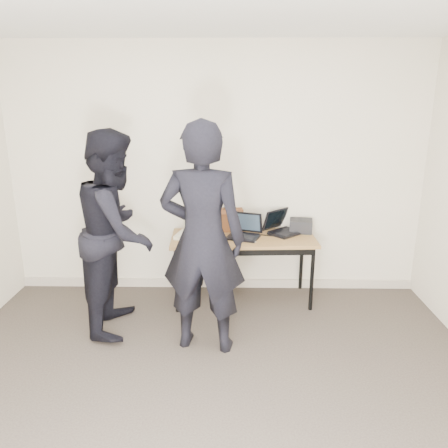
{
  "coord_description": "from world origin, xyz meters",
  "views": [
    {
      "loc": [
        0.17,
        -2.44,
        2.13
      ],
      "look_at": [
        0.1,
        1.6,
        0.95
      ],
      "focal_mm": 35.0,
      "sensor_mm": 36.0,
      "label": 1
    }
  ],
  "objects_px": {
    "desk": "(243,242)",
    "equipment_box": "(301,226)",
    "leather_satchel": "(226,219)",
    "person_typist": "(203,240)",
    "person_observer": "(117,232)",
    "laptop_center": "(245,232)",
    "laptop_right": "(282,228)",
    "laptop_beige": "(195,231)"
  },
  "relations": [
    {
      "from": "desk",
      "to": "equipment_box",
      "type": "distance_m",
      "value": 0.67
    },
    {
      "from": "desk",
      "to": "leather_satchel",
      "type": "relative_size",
      "value": 4.12
    },
    {
      "from": "person_typist",
      "to": "person_observer",
      "type": "xyz_separation_m",
      "value": [
        -0.82,
        0.38,
        -0.05
      ]
    },
    {
      "from": "person_typist",
      "to": "laptop_center",
      "type": "bearing_deg",
      "value": -104.18
    },
    {
      "from": "desk",
      "to": "laptop_right",
      "type": "xyz_separation_m",
      "value": [
        0.42,
        0.16,
        0.12
      ]
    },
    {
      "from": "laptop_center",
      "to": "equipment_box",
      "type": "xyz_separation_m",
      "value": [
        0.62,
        0.18,
        0.01
      ]
    },
    {
      "from": "laptop_center",
      "to": "person_typist",
      "type": "bearing_deg",
      "value": -93.11
    },
    {
      "from": "laptop_center",
      "to": "laptop_beige",
      "type": "bearing_deg",
      "value": -162.05
    },
    {
      "from": "desk",
      "to": "leather_satchel",
      "type": "height_order",
      "value": "leather_satchel"
    },
    {
      "from": "laptop_beige",
      "to": "person_typist",
      "type": "xyz_separation_m",
      "value": [
        0.15,
        -0.93,
        0.21
      ]
    },
    {
      "from": "laptop_beige",
      "to": "person_typist",
      "type": "relative_size",
      "value": 0.21
    },
    {
      "from": "leather_satchel",
      "to": "person_typist",
      "type": "xyz_separation_m",
      "value": [
        -0.18,
        -1.14,
        0.14
      ]
    },
    {
      "from": "laptop_center",
      "to": "leather_satchel",
      "type": "bearing_deg",
      "value": 151.05
    },
    {
      "from": "person_observer",
      "to": "laptop_beige",
      "type": "bearing_deg",
      "value": -51.26
    },
    {
      "from": "laptop_center",
      "to": "laptop_right",
      "type": "xyz_separation_m",
      "value": [
        0.41,
        0.15,
        0.0
      ]
    },
    {
      "from": "leather_satchel",
      "to": "person_observer",
      "type": "distance_m",
      "value": 1.26
    },
    {
      "from": "laptop_beige",
      "to": "person_typist",
      "type": "distance_m",
      "value": 0.97
    },
    {
      "from": "laptop_beige",
      "to": "laptop_center",
      "type": "relative_size",
      "value": 1.02
    },
    {
      "from": "leather_satchel",
      "to": "person_observer",
      "type": "relative_size",
      "value": 0.2
    },
    {
      "from": "equipment_box",
      "to": "person_typist",
      "type": "height_order",
      "value": "person_typist"
    },
    {
      "from": "desk",
      "to": "person_observer",
      "type": "relative_size",
      "value": 0.82
    },
    {
      "from": "desk",
      "to": "laptop_right",
      "type": "relative_size",
      "value": 3.29
    },
    {
      "from": "laptop_beige",
      "to": "leather_satchel",
      "type": "distance_m",
      "value": 0.4
    },
    {
      "from": "person_observer",
      "to": "laptop_center",
      "type": "bearing_deg",
      "value": -66.41
    },
    {
      "from": "person_typist",
      "to": "desk",
      "type": "bearing_deg",
      "value": -103.65
    },
    {
      "from": "leather_satchel",
      "to": "person_typist",
      "type": "height_order",
      "value": "person_typist"
    },
    {
      "from": "desk",
      "to": "person_typist",
      "type": "distance_m",
      "value": 1.03
    },
    {
      "from": "desk",
      "to": "laptop_beige",
      "type": "xyz_separation_m",
      "value": [
        -0.51,
        0.02,
        0.11
      ]
    },
    {
      "from": "leather_satchel",
      "to": "person_observer",
      "type": "xyz_separation_m",
      "value": [
        -1.0,
        -0.76,
        0.09
      ]
    },
    {
      "from": "laptop_beige",
      "to": "leather_satchel",
      "type": "xyz_separation_m",
      "value": [
        0.33,
        0.21,
        0.07
      ]
    },
    {
      "from": "laptop_right",
      "to": "person_observer",
      "type": "bearing_deg",
      "value": 160.54
    },
    {
      "from": "laptop_center",
      "to": "laptop_right",
      "type": "distance_m",
      "value": 0.43
    },
    {
      "from": "desk",
      "to": "laptop_center",
      "type": "height_order",
      "value": "laptop_center"
    },
    {
      "from": "laptop_beige",
      "to": "person_observer",
      "type": "distance_m",
      "value": 0.89
    },
    {
      "from": "desk",
      "to": "laptop_beige",
      "type": "height_order",
      "value": "laptop_beige"
    },
    {
      "from": "laptop_center",
      "to": "person_observer",
      "type": "bearing_deg",
      "value": -136.36
    },
    {
      "from": "person_observer",
      "to": "desk",
      "type": "bearing_deg",
      "value": -66.57
    },
    {
      "from": "laptop_right",
      "to": "person_typist",
      "type": "bearing_deg",
      "value": -169.11
    },
    {
      "from": "laptop_center",
      "to": "person_observer",
      "type": "distance_m",
      "value": 1.33
    },
    {
      "from": "leather_satchel",
      "to": "laptop_beige",
      "type": "bearing_deg",
      "value": -152.03
    },
    {
      "from": "laptop_center",
      "to": "person_typist",
      "type": "height_order",
      "value": "person_typist"
    },
    {
      "from": "equipment_box",
      "to": "person_observer",
      "type": "height_order",
      "value": "person_observer"
    }
  ]
}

